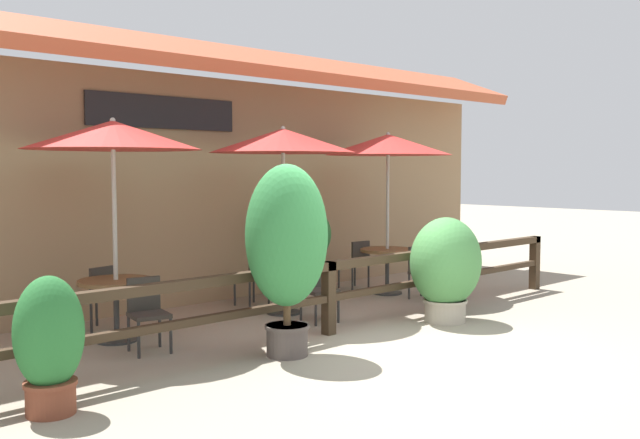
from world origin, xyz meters
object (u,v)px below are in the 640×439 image
object	(u,v)px
dining_table_middle	(284,272)
patio_umbrella_near	(113,135)
dining_table_near	(116,292)
chair_far_wallside	(356,262)
chair_near_streetside	(147,310)
patio_umbrella_far	(388,145)
potted_plant_small_flowering	(49,343)
chair_middle_streetside	(317,287)
potted_plant_broad_leaf	(287,242)
potted_plant_corner_fern	(446,266)
potted_plant_tall_tropical	(300,238)
chair_far_streetside	(422,269)
dining_table_far	(387,258)
patio_umbrella_middle	(283,141)
chair_near_wallside	(97,294)
chair_middle_wallside	(254,275)

from	to	relation	value
dining_table_middle	patio_umbrella_near	bearing A→B (deg)	177.49
dining_table_near	chair_far_wallside	size ratio (longest dim) A/B	1.07
chair_near_streetside	patio_umbrella_far	bearing A→B (deg)	18.75
dining_table_middle	potted_plant_small_flowering	xyz separation A→B (m)	(-4.32, -1.93, 0.01)
patio_umbrella_near	chair_middle_streetside	world-z (taller)	patio_umbrella_near
chair_far_wallside	potted_plant_broad_leaf	world-z (taller)	potted_plant_broad_leaf
potted_plant_corner_fern	potted_plant_tall_tropical	distance (m)	3.07
chair_far_streetside	potted_plant_corner_fern	size ratio (longest dim) A/B	0.59
patio_umbrella_far	potted_plant_corner_fern	xyz separation A→B (m)	(-1.11, -2.06, -1.77)
dining_table_far	potted_plant_corner_fern	xyz separation A→B (m)	(-1.11, -2.06, 0.17)
patio_umbrella_middle	potted_plant_broad_leaf	bearing A→B (deg)	-129.47
chair_near_wallside	potted_plant_broad_leaf	xyz separation A→B (m)	(1.01, -2.69, 0.83)
chair_middle_wallside	chair_far_wallside	bearing A→B (deg)	-179.86
chair_middle_wallside	potted_plant_small_flowering	xyz separation A→B (m)	(-4.35, -2.67, 0.15)
dining_table_near	potted_plant_broad_leaf	bearing A→B (deg)	-60.97
chair_far_wallside	dining_table_middle	bearing A→B (deg)	23.85
potted_plant_small_flowering	potted_plant_tall_tropical	xyz separation A→B (m)	(5.60, 3.00, 0.34)
chair_near_wallside	dining_table_near	bearing A→B (deg)	71.15
potted_plant_corner_fern	dining_table_middle	bearing A→B (deg)	122.82
chair_near_wallside	chair_middle_streetside	bearing A→B (deg)	136.35
chair_far_streetside	potted_plant_small_flowering	size ratio (longest dim) A/B	0.71
chair_near_wallside	chair_middle_streetside	xyz separation A→B (m)	(2.53, -1.56, 0.00)
patio_umbrella_far	potted_plant_small_flowering	world-z (taller)	patio_umbrella_far
potted_plant_corner_fern	potted_plant_broad_leaf	world-z (taller)	potted_plant_broad_leaf
patio_umbrella_far	potted_plant_corner_fern	size ratio (longest dim) A/B	1.88
dining_table_near	chair_near_wallside	xyz separation A→B (m)	(0.08, 0.71, -0.13)
patio_umbrella_far	chair_far_wallside	xyz separation A→B (m)	(-0.04, 0.71, -2.07)
patio_umbrella_far	dining_table_far	xyz separation A→B (m)	(-0.00, 0.00, -1.94)
dining_table_far	potted_plant_tall_tropical	xyz separation A→B (m)	(-1.13, 1.00, 0.35)
potted_plant_broad_leaf	potted_plant_small_flowering	bearing A→B (deg)	-178.59
chair_near_streetside	chair_middle_wallside	size ratio (longest dim) A/B	1.00
dining_table_middle	patio_umbrella_far	distance (m)	3.09
chair_far_wallside	potted_plant_corner_fern	xyz separation A→B (m)	(-1.07, -2.77, 0.30)
dining_table_far	potted_plant_tall_tropical	size ratio (longest dim) A/B	0.60
dining_table_middle	patio_umbrella_middle	bearing A→B (deg)	0.00
chair_near_wallside	chair_far_wallside	bearing A→B (deg)	167.44
chair_near_streetside	potted_plant_broad_leaf	world-z (taller)	potted_plant_broad_leaf
potted_plant_corner_fern	potted_plant_small_flowering	xyz separation A→B (m)	(-5.61, 0.06, -0.15)
patio_umbrella_far	chair_middle_streetside	bearing A→B (deg)	-161.49
chair_far_streetside	chair_middle_wallside	bearing A→B (deg)	142.91
patio_umbrella_middle	chair_middle_streetside	distance (m)	2.20
patio_umbrella_near	dining_table_far	world-z (taller)	patio_umbrella_near
potted_plant_broad_leaf	chair_far_streetside	bearing A→B (deg)	17.04
chair_near_streetside	chair_far_wallside	bearing A→B (deg)	26.61
chair_middle_wallside	patio_umbrella_far	bearing A→B (deg)	163.51
patio_umbrella_near	dining_table_middle	xyz separation A→B (m)	(2.63, -0.12, -1.94)
dining_table_near	chair_far_streetside	bearing A→B (deg)	-8.42
chair_far_streetside	potted_plant_broad_leaf	size ratio (longest dim) A/B	0.39
dining_table_near	patio_umbrella_middle	bearing A→B (deg)	-2.51
patio_umbrella_middle	chair_far_wallside	distance (m)	3.23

